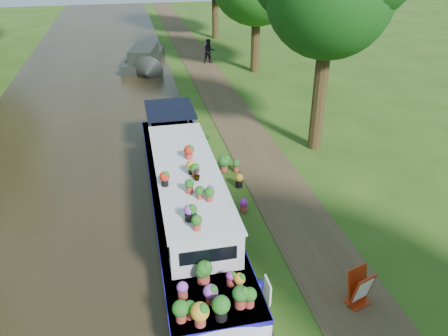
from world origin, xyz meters
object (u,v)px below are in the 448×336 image
Objects in this scene: pedestrian_pink at (207,50)px; plant_boat at (189,199)px; second_boat at (144,58)px; sandwich_board at (360,289)px; pedestrian_dark at (209,51)px.

plant_boat is at bearing -77.50° from pedestrian_pink.
second_boat is 7.60× the size of sandwich_board.
second_boat is 4.55m from pedestrian_dark.
plant_boat is at bearing 110.48° from sandwich_board.
pedestrian_pink is at bearing 70.06° from sandwich_board.
second_boat is at bearing -149.01° from pedestrian_pink.
plant_boat is 14.03× the size of sandwich_board.
pedestrian_dark is (4.53, -0.24, 0.32)m from second_boat.
pedestrian_pink is (4.15, 19.76, -0.05)m from plant_boat.
second_boat is (-0.38, 19.23, -0.30)m from plant_boat.
plant_boat is 8.72× the size of pedestrian_pink.
sandwich_board is (3.58, -4.41, -0.39)m from plant_boat.
plant_boat is 19.23m from second_boat.
sandwich_board is 0.57× the size of pedestrian_dark.
pedestrian_dark is (0.57, 23.40, 0.41)m from sandwich_board.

